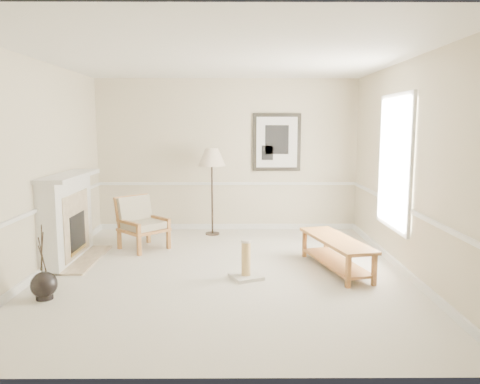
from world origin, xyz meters
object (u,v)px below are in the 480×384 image
at_px(armchair, 140,220).
at_px(scratching_post, 246,266).
at_px(floor_vase, 44,286).
at_px(floor_lamp, 212,160).
at_px(bench, 336,249).

bearing_deg(armchair, scratching_post, -88.11).
bearing_deg(floor_vase, floor_lamp, 61.27).
distance_m(floor_lamp, scratching_post, 2.88).
relative_size(floor_vase, bench, 0.54).
relative_size(armchair, scratching_post, 1.79).
height_order(floor_lamp, bench, floor_lamp).
height_order(floor_lamp, scratching_post, floor_lamp).
height_order(floor_vase, bench, floor_vase).
bearing_deg(floor_lamp, bench, -49.44).
bearing_deg(floor_lamp, floor_vase, -118.73).
height_order(armchair, bench, armchair).
distance_m(bench, scratching_post, 1.33).
bearing_deg(armchair, floor_lamp, -5.75).
bearing_deg(armchair, floor_vase, -151.12).
relative_size(floor_vase, scratching_post, 1.69).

